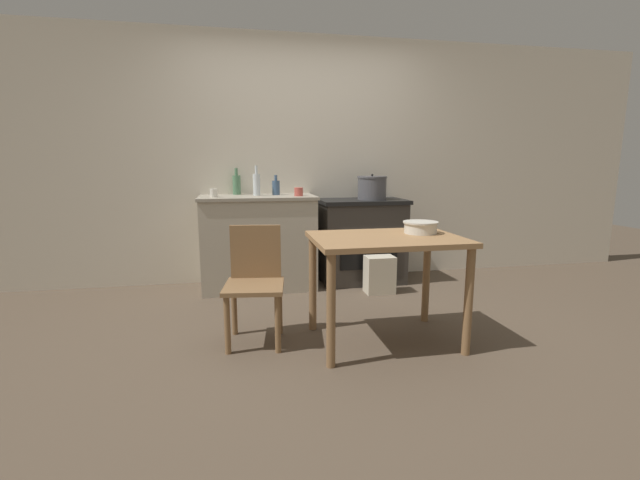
{
  "coord_description": "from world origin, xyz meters",
  "views": [
    {
      "loc": [
        -0.69,
        -3.0,
        1.24
      ],
      "look_at": [
        0.0,
        0.49,
        0.6
      ],
      "focal_mm": 24.0,
      "sensor_mm": 36.0,
      "label": 1
    }
  ],
  "objects_px": {
    "stove": "(362,241)",
    "bottle_mid_left": "(237,184)",
    "mixing_bowl_large": "(421,227)",
    "bottle_far_left": "(276,187)",
    "flour_sack": "(380,275)",
    "cup_center_left": "(299,192)",
    "bottle_left": "(257,184)",
    "work_table": "(386,253)",
    "cup_center": "(214,193)",
    "stock_pot": "(372,188)",
    "chair": "(255,280)"
  },
  "relations": [
    {
      "from": "work_table",
      "to": "flour_sack",
      "type": "xyz_separation_m",
      "value": [
        0.35,
        1.11,
        -0.46
      ]
    },
    {
      "from": "work_table",
      "to": "cup_center",
      "type": "distance_m",
      "value": 1.91
    },
    {
      "from": "flour_sack",
      "to": "cup_center_left",
      "type": "xyz_separation_m",
      "value": [
        -0.74,
        0.33,
        0.79
      ]
    },
    {
      "from": "work_table",
      "to": "cup_center",
      "type": "height_order",
      "value": "cup_center"
    },
    {
      "from": "bottle_left",
      "to": "work_table",
      "type": "bearing_deg",
      "value": -63.51
    },
    {
      "from": "flour_sack",
      "to": "stock_pot",
      "type": "xyz_separation_m",
      "value": [
        0.03,
        0.4,
        0.82
      ]
    },
    {
      "from": "flour_sack",
      "to": "stock_pot",
      "type": "height_order",
      "value": "stock_pot"
    },
    {
      "from": "cup_center",
      "to": "cup_center_left",
      "type": "bearing_deg",
      "value": -1.14
    },
    {
      "from": "cup_center",
      "to": "stock_pot",
      "type": "bearing_deg",
      "value": 1.89
    },
    {
      "from": "stove",
      "to": "flour_sack",
      "type": "xyz_separation_m",
      "value": [
        0.05,
        -0.45,
        -0.26
      ]
    },
    {
      "from": "flour_sack",
      "to": "bottle_far_left",
      "type": "height_order",
      "value": "bottle_far_left"
    },
    {
      "from": "flour_sack",
      "to": "bottle_left",
      "type": "xyz_separation_m",
      "value": [
        -1.14,
        0.48,
        0.86
      ]
    },
    {
      "from": "bottle_mid_left",
      "to": "stock_pot",
      "type": "bearing_deg",
      "value": -10.79
    },
    {
      "from": "work_table",
      "to": "mixing_bowl_large",
      "type": "bearing_deg",
      "value": 16.63
    },
    {
      "from": "bottle_left",
      "to": "bottle_mid_left",
      "type": "relative_size",
      "value": 1.1
    },
    {
      "from": "mixing_bowl_large",
      "to": "bottle_left",
      "type": "xyz_separation_m",
      "value": [
        -1.07,
        1.5,
        0.24
      ]
    },
    {
      "from": "bottle_mid_left",
      "to": "bottle_far_left",
      "type": "bearing_deg",
      "value": -19.25
    },
    {
      "from": "stock_pot",
      "to": "cup_center",
      "type": "distance_m",
      "value": 1.58
    },
    {
      "from": "chair",
      "to": "bottle_far_left",
      "type": "height_order",
      "value": "bottle_far_left"
    },
    {
      "from": "cup_center_left",
      "to": "cup_center",
      "type": "relative_size",
      "value": 1.09
    },
    {
      "from": "flour_sack",
      "to": "cup_center_left",
      "type": "relative_size",
      "value": 4.27
    },
    {
      "from": "stock_pot",
      "to": "bottle_left",
      "type": "xyz_separation_m",
      "value": [
        -1.17,
        0.08,
        0.05
      ]
    },
    {
      "from": "mixing_bowl_large",
      "to": "bottle_mid_left",
      "type": "distance_m",
      "value": 2.12
    },
    {
      "from": "flour_sack",
      "to": "bottle_far_left",
      "type": "distance_m",
      "value": 1.36
    },
    {
      "from": "flour_sack",
      "to": "work_table",
      "type": "bearing_deg",
      "value": -107.38
    },
    {
      "from": "stove",
      "to": "bottle_mid_left",
      "type": "relative_size",
      "value": 3.32
    },
    {
      "from": "stove",
      "to": "mixing_bowl_large",
      "type": "xyz_separation_m",
      "value": [
        -0.01,
        -1.48,
        0.36
      ]
    },
    {
      "from": "chair",
      "to": "stove",
      "type": "bearing_deg",
      "value": 56.67
    },
    {
      "from": "flour_sack",
      "to": "bottle_left",
      "type": "bearing_deg",
      "value": 157.23
    },
    {
      "from": "stove",
      "to": "cup_center",
      "type": "bearing_deg",
      "value": -175.86
    },
    {
      "from": "stove",
      "to": "bottle_mid_left",
      "type": "distance_m",
      "value": 1.43
    },
    {
      "from": "mixing_bowl_large",
      "to": "cup_center_left",
      "type": "distance_m",
      "value": 1.52
    },
    {
      "from": "stock_pot",
      "to": "work_table",
      "type": "bearing_deg",
      "value": -104.23
    },
    {
      "from": "work_table",
      "to": "stock_pot",
      "type": "distance_m",
      "value": 1.59
    },
    {
      "from": "flour_sack",
      "to": "mixing_bowl_large",
      "type": "height_order",
      "value": "mixing_bowl_large"
    },
    {
      "from": "mixing_bowl_large",
      "to": "bottle_left",
      "type": "bearing_deg",
      "value": 125.6
    },
    {
      "from": "bottle_mid_left",
      "to": "flour_sack",
      "type": "bearing_deg",
      "value": -26.27
    },
    {
      "from": "chair",
      "to": "bottle_far_left",
      "type": "relative_size",
      "value": 4.05
    },
    {
      "from": "bottle_far_left",
      "to": "work_table",
      "type": "bearing_deg",
      "value": -69.96
    },
    {
      "from": "bottle_far_left",
      "to": "bottle_left",
      "type": "relative_size",
      "value": 0.68
    },
    {
      "from": "cup_center_left",
      "to": "chair",
      "type": "bearing_deg",
      "value": -111.94
    },
    {
      "from": "mixing_bowl_large",
      "to": "stove",
      "type": "bearing_deg",
      "value": 89.55
    },
    {
      "from": "stove",
      "to": "bottle_far_left",
      "type": "bearing_deg",
      "value": 175.62
    },
    {
      "from": "bottle_far_left",
      "to": "bottle_left",
      "type": "height_order",
      "value": "bottle_left"
    },
    {
      "from": "bottle_far_left",
      "to": "bottle_mid_left",
      "type": "distance_m",
      "value": 0.41
    },
    {
      "from": "bottle_mid_left",
      "to": "cup_center",
      "type": "bearing_deg",
      "value": -124.82
    },
    {
      "from": "flour_sack",
      "to": "cup_center",
      "type": "xyz_separation_m",
      "value": [
        -1.55,
        0.34,
        0.79
      ]
    },
    {
      "from": "work_table",
      "to": "bottle_mid_left",
      "type": "height_order",
      "value": "bottle_mid_left"
    },
    {
      "from": "stove",
      "to": "cup_center",
      "type": "relative_size",
      "value": 11.45
    },
    {
      "from": "chair",
      "to": "cup_center_left",
      "type": "height_order",
      "value": "cup_center_left"
    }
  ]
}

